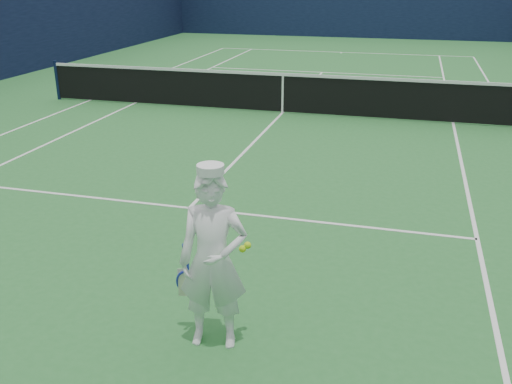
{
  "coord_description": "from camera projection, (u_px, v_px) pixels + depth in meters",
  "views": [
    {
      "loc": [
        3.05,
        -13.81,
        3.36
      ],
      "look_at": [
        1.46,
        -7.94,
        0.99
      ],
      "focal_mm": 40.0,
      "sensor_mm": 36.0,
      "label": 1
    }
  ],
  "objects": [
    {
      "name": "tennis_player",
      "position": [
        213.0,
        260.0,
        5.22
      ],
      "size": [
        0.81,
        0.52,
        1.81
      ],
      "rotation": [
        0.0,
        0.0,
        0.18
      ],
      "color": "white",
      "rests_on": "ground"
    },
    {
      "name": "tennis_net",
      "position": [
        283.0,
        91.0,
        14.18
      ],
      "size": [
        12.88,
        0.09,
        1.07
      ],
      "color": "#141E4C",
      "rests_on": "ground"
    },
    {
      "name": "windscreen_fence",
      "position": [
        284.0,
        31.0,
        13.65
      ],
      "size": [
        20.12,
        36.12,
        4.0
      ],
      "color": "#0F1837",
      "rests_on": "ground"
    },
    {
      "name": "ground",
      "position": [
        282.0,
        113.0,
        14.38
      ],
      "size": [
        80.0,
        80.0,
        0.0
      ],
      "primitive_type": "plane",
      "color": "#2A6E31",
      "rests_on": "ground"
    },
    {
      "name": "court_markings",
      "position": [
        282.0,
        113.0,
        14.38
      ],
      "size": [
        11.03,
        23.83,
        0.01
      ],
      "color": "white",
      "rests_on": "ground"
    }
  ]
}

